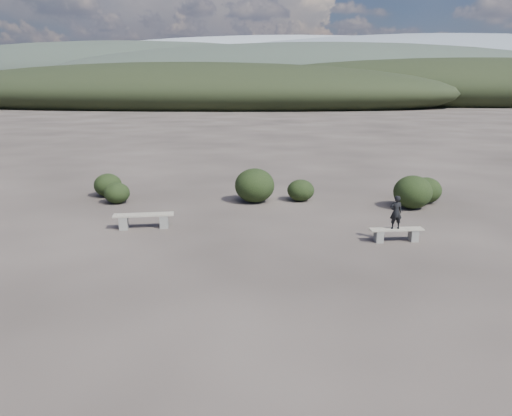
# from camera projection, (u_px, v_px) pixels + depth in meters

# --- Properties ---
(ground) EXTENTS (1200.00, 1200.00, 0.00)m
(ground) POSITION_uv_depth(u_px,v_px,m) (234.00, 291.00, 11.52)
(ground) COLOR #312A26
(ground) RESTS_ON ground
(bench_left) EXTENTS (1.99, 0.88, 0.49)m
(bench_left) POSITION_uv_depth(u_px,v_px,m) (144.00, 220.00, 16.39)
(bench_left) COLOR slate
(bench_left) RESTS_ON ground
(bench_right) EXTENTS (1.66, 0.65, 0.41)m
(bench_right) POSITION_uv_depth(u_px,v_px,m) (396.00, 234.00, 15.04)
(bench_right) COLOR slate
(bench_right) RESTS_ON ground
(seated_person) EXTENTS (0.42, 0.32, 1.02)m
(seated_person) POSITION_uv_depth(u_px,v_px,m) (396.00, 212.00, 14.87)
(seated_person) COLOR black
(seated_person) RESTS_ON bench_right
(shrub_a) EXTENTS (1.01, 1.01, 0.83)m
(shrub_a) POSITION_uv_depth(u_px,v_px,m) (117.00, 193.00, 19.80)
(shrub_a) COLOR black
(shrub_a) RESTS_ON ground
(shrub_b) EXTENTS (1.59, 1.59, 1.36)m
(shrub_b) POSITION_uv_depth(u_px,v_px,m) (255.00, 185.00, 19.93)
(shrub_b) COLOR black
(shrub_b) RESTS_ON ground
(shrub_c) EXTENTS (1.09, 1.09, 0.87)m
(shrub_c) POSITION_uv_depth(u_px,v_px,m) (301.00, 190.00, 20.19)
(shrub_c) COLOR black
(shrub_c) RESTS_ON ground
(shrub_d) EXTENTS (1.45, 1.45, 1.27)m
(shrub_d) POSITION_uv_depth(u_px,v_px,m) (413.00, 192.00, 18.94)
(shrub_d) COLOR black
(shrub_d) RESTS_ON ground
(shrub_e) EXTENTS (1.23, 1.23, 1.03)m
(shrub_e) POSITION_uv_depth(u_px,v_px,m) (426.00, 190.00, 19.85)
(shrub_e) COLOR black
(shrub_e) RESTS_ON ground
(shrub_f) EXTENTS (1.15, 1.15, 0.97)m
(shrub_f) POSITION_uv_depth(u_px,v_px,m) (108.00, 185.00, 20.97)
(shrub_f) COLOR black
(shrub_f) RESTS_ON ground
(mountain_ridges) EXTENTS (500.00, 400.00, 56.00)m
(mountain_ridges) POSITION_uv_depth(u_px,v_px,m) (298.00, 74.00, 336.59)
(mountain_ridges) COLOR black
(mountain_ridges) RESTS_ON ground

